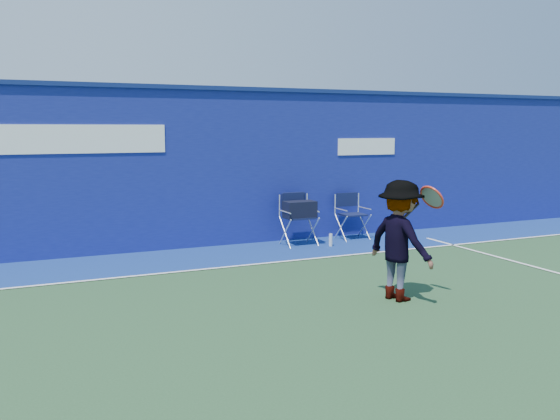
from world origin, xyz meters
name	(u,v)px	position (x,y,z in m)	size (l,w,h in m)	color
ground	(328,324)	(0.00, 0.00, 0.00)	(80.00, 80.00, 0.00)	#254527
stadium_wall	(201,167)	(0.00, 5.20, 1.55)	(24.00, 0.50, 3.08)	navy
out_of_bounds_strip	(220,256)	(0.00, 4.10, 0.00)	(24.00, 1.80, 0.01)	navy
court_lines	(305,309)	(0.00, 0.60, 0.01)	(24.00, 12.00, 0.01)	white
directors_chair_left	(299,223)	(1.74, 4.46, 0.43)	(0.60, 0.56, 1.02)	silver
directors_chair_right	(352,225)	(3.05, 4.61, 0.30)	(0.56, 0.51, 0.94)	silver
water_bottle	(331,240)	(2.25, 4.08, 0.13)	(0.07, 0.07, 0.25)	silver
tennis_player	(400,240)	(1.36, 0.53, 0.81)	(0.95, 1.15, 1.61)	#EA4738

